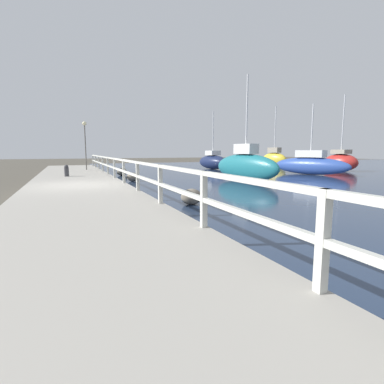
% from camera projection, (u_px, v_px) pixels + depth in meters
% --- Properties ---
extents(ground_plane, '(120.00, 120.00, 0.00)m').
position_uv_depth(ground_plane, '(78.00, 194.00, 12.14)').
color(ground_plane, '#4C473D').
extents(dock_walkway, '(3.93, 36.00, 0.36)m').
position_uv_depth(dock_walkway, '(78.00, 189.00, 12.11)').
color(dock_walkway, '#9E998E').
rests_on(dock_walkway, ground).
extents(railing, '(0.10, 32.50, 1.02)m').
position_uv_depth(railing, '(124.00, 167.00, 12.71)').
color(railing, beige).
rests_on(railing, dock_walkway).
extents(boulder_mid_strip, '(0.67, 0.60, 0.50)m').
position_uv_depth(boulder_mid_strip, '(133.00, 177.00, 17.02)').
color(boulder_mid_strip, slate).
rests_on(boulder_mid_strip, ground).
extents(boulder_near_dock, '(0.72, 0.65, 0.54)m').
position_uv_depth(boulder_near_dock, '(122.00, 172.00, 21.03)').
color(boulder_near_dock, '#666056').
rests_on(boulder_near_dock, ground).
extents(boulder_downstream, '(0.69, 0.62, 0.52)m').
position_uv_depth(boulder_downstream, '(191.00, 197.00, 9.65)').
color(boulder_downstream, slate).
rests_on(boulder_downstream, ground).
extents(mooring_bollard, '(0.23, 0.23, 0.63)m').
position_uv_depth(mooring_bollard, '(67.00, 171.00, 16.14)').
color(mooring_bollard, '#333338').
rests_on(mooring_bollard, dock_walkway).
extents(dock_lamp, '(0.29, 0.29, 3.44)m').
position_uv_depth(dock_lamp, '(85.00, 133.00, 21.28)').
color(dock_lamp, '#514C47').
rests_on(dock_lamp, dock_walkway).
extents(sailboat_navy, '(2.10, 4.21, 5.40)m').
position_uv_depth(sailboat_navy, '(213.00, 161.00, 28.42)').
color(sailboat_navy, '#192347').
rests_on(sailboat_navy, water_surface).
extents(sailboat_blue, '(2.90, 5.87, 5.05)m').
position_uv_depth(sailboat_blue, '(310.00, 165.00, 21.88)').
color(sailboat_blue, '#2D4C9E').
rests_on(sailboat_blue, water_surface).
extents(sailboat_teal, '(1.78, 5.16, 5.91)m').
position_uv_depth(sailboat_teal, '(246.00, 166.00, 17.17)').
color(sailboat_teal, '#1E707A').
rests_on(sailboat_teal, water_surface).
extents(sailboat_yellow, '(1.73, 3.28, 6.43)m').
position_uv_depth(sailboat_yellow, '(274.00, 159.00, 32.46)').
color(sailboat_yellow, gold).
rests_on(sailboat_yellow, water_surface).
extents(sailboat_red, '(2.02, 3.21, 6.35)m').
position_uv_depth(sailboat_red, '(341.00, 162.00, 25.44)').
color(sailboat_red, red).
rests_on(sailboat_red, water_surface).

